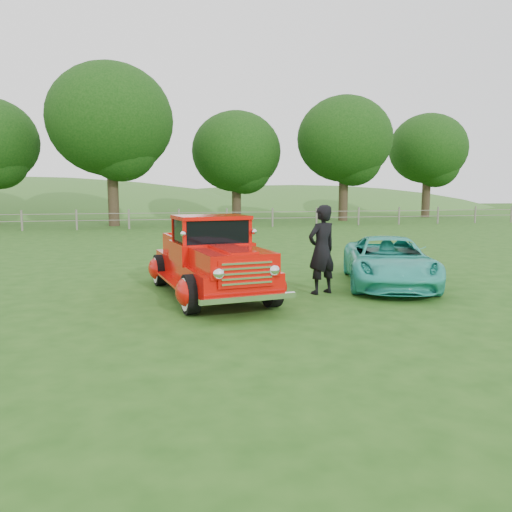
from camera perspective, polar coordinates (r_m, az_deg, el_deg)
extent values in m
plane|color=#1F4A13|center=(9.71, 1.64, -6.29)|extent=(140.00, 140.00, 0.00)
ellipsoid|color=#386023|center=(69.28, -26.17, 0.70)|extent=(84.00, 60.00, 18.00)
ellipsoid|color=#386023|center=(74.82, 4.24, 2.74)|extent=(72.00, 52.00, 14.00)
cube|color=slate|center=(31.26, -8.80, 4.17)|extent=(48.00, 0.04, 0.04)
cube|color=slate|center=(31.24, -8.82, 4.90)|extent=(48.00, 0.04, 0.04)
cylinder|color=#302218|center=(34.15, -16.03, 7.38)|extent=(0.70, 0.70, 4.84)
ellipsoid|color=black|center=(34.45, -16.30, 14.71)|extent=(8.00, 8.00, 7.20)
cylinder|color=#302218|center=(38.84, -2.24, 6.83)|extent=(0.70, 0.70, 3.74)
ellipsoid|color=black|center=(38.95, -2.27, 11.84)|extent=(6.80, 6.80, 6.12)
cylinder|color=#302218|center=(39.27, 9.96, 7.21)|extent=(0.70, 0.70, 4.40)
ellipsoid|color=black|center=(39.47, 10.09, 13.03)|extent=(7.20, 7.20, 6.48)
cylinder|color=#302218|center=(46.12, 18.87, 6.81)|extent=(0.70, 0.70, 4.18)
ellipsoid|color=black|center=(46.26, 19.07, 11.52)|extent=(6.60, 6.60, 5.94)
cylinder|color=black|center=(9.47, -7.50, -4.35)|extent=(0.34, 0.79, 0.76)
cylinder|color=black|center=(9.99, 1.81, -3.68)|extent=(0.34, 0.79, 0.76)
cylinder|color=black|center=(12.46, -10.92, -1.58)|extent=(0.34, 0.79, 0.76)
cylinder|color=black|center=(12.85, -3.62, -1.18)|extent=(0.34, 0.79, 0.76)
cube|color=#C40C06|center=(11.12, -5.28, -1.51)|extent=(2.19, 4.78, 0.44)
ellipsoid|color=#C40C06|center=(9.45, -7.92, -4.14)|extent=(0.52, 0.80, 0.54)
ellipsoid|color=#C40C06|center=(10.01, 2.18, -3.42)|extent=(0.52, 0.80, 0.54)
ellipsoid|color=#C40C06|center=(12.44, -11.24, -1.41)|extent=(0.52, 0.80, 0.54)
ellipsoid|color=#C40C06|center=(12.87, -3.33, -0.98)|extent=(0.52, 0.80, 0.54)
cube|color=#C40C06|center=(9.60, -2.74, -0.57)|extent=(1.54, 1.77, 0.42)
cube|color=#C40C06|center=(10.97, -5.16, 0.53)|extent=(1.77, 1.56, 0.44)
cube|color=black|center=(10.92, -5.19, 2.98)|extent=(1.59, 1.31, 0.50)
cube|color=#C40C06|center=(10.90, -5.20, 4.45)|extent=(1.68, 1.42, 0.08)
cube|color=#C40C06|center=(12.36, -7.03, 1.10)|extent=(1.44, 2.10, 0.45)
cube|color=white|center=(8.86, -1.07, -2.02)|extent=(1.07, 0.25, 0.50)
cube|color=white|center=(8.85, -0.84, -4.87)|extent=(1.80, 0.35, 0.10)
cube|color=white|center=(13.46, -8.12, -0.67)|extent=(1.71, 0.34, 0.10)
imported|color=#2CB2A0|center=(12.63, 14.92, -0.60)|extent=(3.29, 4.68, 1.18)
imported|color=black|center=(11.24, 7.52, 0.72)|extent=(0.85, 0.70, 2.00)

